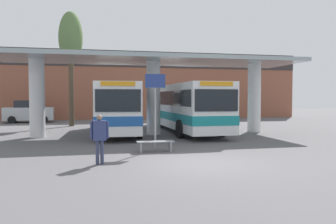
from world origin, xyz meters
The scene contains 10 objects.
ground_plane centered at (0.00, 0.00, 0.00)m, with size 100.00×100.00×0.00m, color #565456.
townhouse_backdrop centered at (0.00, 25.17, 4.34)m, with size 40.00×0.58×7.46m.
station_canopy centered at (0.00, 9.41, 3.96)m, with size 18.84×5.08×4.83m.
transit_bus_left_bay centered at (-2.25, 10.59, 1.78)m, with size 3.04×10.34×3.17m.
transit_bus_center_bay centered at (2.37, 11.00, 1.79)m, with size 2.97×12.38×3.18m.
waiting_bench_near_pillar centered at (-1.08, 2.77, 0.34)m, with size 1.61×0.44×0.46m.
info_sign_platform centered at (-0.98, 3.35, 2.38)m, with size 0.90×0.09×3.37m.
pedestrian_waiting centered at (-3.45, 0.60, 1.05)m, with size 0.64×0.28×1.72m.
poplar_tree_behind_left centered at (-5.51, 16.93, 6.96)m, with size 1.92×1.92×9.33m.
parked_car_street centered at (-9.70, 21.90, 1.01)m, with size 4.49×2.24×2.08m.
Camera 1 is at (-3.58, -10.96, 2.31)m, focal length 35.00 mm.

